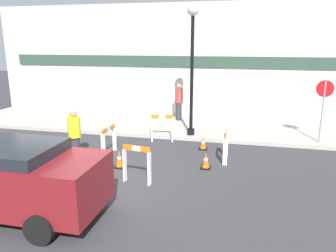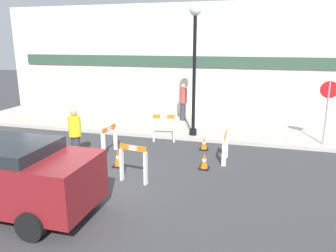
% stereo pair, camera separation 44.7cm
% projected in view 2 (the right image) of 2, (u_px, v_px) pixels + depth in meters
% --- Properties ---
extents(ground_plane, '(60.00, 60.00, 0.00)m').
position_uv_depth(ground_plane, '(91.00, 183.00, 8.88)').
color(ground_plane, '#38383A').
extents(sidewalk_slab, '(18.00, 3.80, 0.13)m').
position_uv_depth(sidewalk_slab, '(160.00, 125.00, 14.84)').
color(sidewalk_slab, '#ADA89E').
rests_on(sidewalk_slab, ground_plane).
extents(storefront_facade, '(18.00, 0.22, 5.50)m').
position_uv_depth(storefront_facade, '(171.00, 62.00, 16.00)').
color(storefront_facade, beige).
rests_on(storefront_facade, ground_plane).
extents(streetlamp_post, '(0.44, 0.44, 4.92)m').
position_uv_depth(streetlamp_post, '(195.00, 53.00, 12.19)').
color(streetlamp_post, black).
rests_on(streetlamp_post, sidewalk_slab).
extents(stop_sign, '(0.60, 0.07, 2.27)m').
position_uv_depth(stop_sign, '(328.00, 102.00, 11.46)').
color(stop_sign, gray).
rests_on(stop_sign, sidewalk_slab).
extents(barricade_0, '(0.81, 0.25, 1.06)m').
position_uv_depth(barricade_0, '(133.00, 163.00, 8.79)').
color(barricade_0, white).
rests_on(barricade_0, ground_plane).
extents(barricade_1, '(0.15, 0.84, 0.96)m').
position_uv_depth(barricade_1, '(225.00, 146.00, 10.34)').
color(barricade_1, white).
rests_on(barricade_1, ground_plane).
extents(barricade_2, '(0.84, 0.29, 1.06)m').
position_uv_depth(barricade_2, '(164.00, 127.00, 12.41)').
color(barricade_2, white).
rests_on(barricade_2, ground_plane).
extents(barricade_3, '(0.18, 0.91, 0.96)m').
position_uv_depth(barricade_3, '(110.00, 139.00, 11.12)').
color(barricade_3, white).
rests_on(barricade_3, ground_plane).
extents(traffic_cone_0, '(0.30, 0.30, 0.53)m').
position_uv_depth(traffic_cone_0, '(118.00, 159.00, 9.98)').
color(traffic_cone_0, black).
rests_on(traffic_cone_0, ground_plane).
extents(traffic_cone_1, '(0.30, 0.30, 0.45)m').
position_uv_depth(traffic_cone_1, '(204.00, 144.00, 11.57)').
color(traffic_cone_1, black).
rests_on(traffic_cone_1, ground_plane).
extents(traffic_cone_2, '(0.30, 0.30, 0.48)m').
position_uv_depth(traffic_cone_2, '(204.00, 162.00, 9.81)').
color(traffic_cone_2, black).
rests_on(traffic_cone_2, ground_plane).
extents(person_worker, '(0.48, 0.48, 1.65)m').
position_uv_depth(person_worker, '(75.00, 133.00, 10.52)').
color(person_worker, '#33333D').
rests_on(person_worker, ground_plane).
extents(person_pedestrian, '(0.44, 0.44, 1.70)m').
position_uv_depth(person_pedestrian, '(183.00, 101.00, 15.17)').
color(person_pedestrian, '#33333D').
rests_on(person_pedestrian, sidewalk_slab).
extents(parked_car_1, '(4.33, 1.88, 1.63)m').
position_uv_depth(parked_car_1, '(1.00, 172.00, 7.23)').
color(parked_car_1, maroon).
rests_on(parked_car_1, ground_plane).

